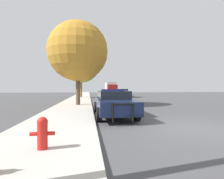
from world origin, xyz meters
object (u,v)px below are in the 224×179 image
at_px(box_truck, 111,88).
at_px(tree_sidewalk_near, 78,51).
at_px(fire_hydrant, 42,132).
at_px(tree_sidewalk_mid, 81,64).
at_px(car_background_oncoming, 123,92).
at_px(police_car, 113,102).
at_px(traffic_light, 89,71).

distance_m(box_truck, tree_sidewalk_near, 29.04).
relative_size(fire_hydrant, tree_sidewalk_mid, 0.09).
distance_m(fire_hydrant, car_background_oncoming, 29.52).
height_order(police_car, box_truck, box_truck).
distance_m(fire_hydrant, traffic_light, 23.56).
height_order(box_truck, tree_sidewalk_near, tree_sidewalk_near).
bearing_deg(tree_sidewalk_mid, traffic_light, 7.38).
xyz_separation_m(box_truck, tree_sidewalk_mid, (-6.65, -15.83, 3.71)).
bearing_deg(tree_sidewalk_near, tree_sidewalk_mid, 91.10).
bearing_deg(traffic_light, tree_sidewalk_mid, -172.62).
distance_m(police_car, box_truck, 33.83).
bearing_deg(police_car, tree_sidewalk_mid, -81.87).
xyz_separation_m(police_car, traffic_light, (-1.35, 17.87, 3.42)).
bearing_deg(car_background_oncoming, traffic_light, 39.47).
bearing_deg(tree_sidewalk_near, traffic_light, 85.90).
bearing_deg(car_background_oncoming, fire_hydrant, 75.67).
distance_m(car_background_oncoming, box_truck, 10.51).
bearing_deg(car_background_oncoming, box_truck, -83.79).
distance_m(traffic_light, car_background_oncoming, 9.07).
distance_m(police_car, traffic_light, 18.25).
height_order(traffic_light, box_truck, traffic_light).
height_order(police_car, car_background_oncoming, police_car).
distance_m(traffic_light, tree_sidewalk_near, 12.52).
relative_size(police_car, box_truck, 0.81).
bearing_deg(traffic_light, box_truck, 70.62).
xyz_separation_m(fire_hydrant, tree_sidewalk_near, (0.18, 10.77, 4.10)).
bearing_deg(tree_sidewalk_near, box_truck, 77.18).
bearing_deg(tree_sidewalk_mid, car_background_oncoming, 35.21).
xyz_separation_m(police_car, car_background_oncoming, (5.19, 23.14, -0.02)).
bearing_deg(box_truck, traffic_light, 70.08).
height_order(car_background_oncoming, tree_sidewalk_mid, tree_sidewalk_mid).
distance_m(fire_hydrant, tree_sidewalk_mid, 23.59).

